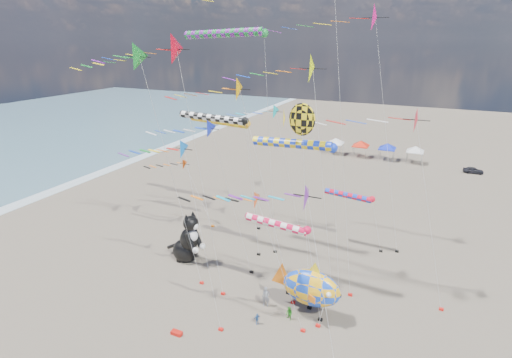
{
  "coord_description": "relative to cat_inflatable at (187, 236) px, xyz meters",
  "views": [
    {
      "loc": [
        12.13,
        -17.4,
        22.17
      ],
      "look_at": [
        -1.45,
        12.0,
        10.7
      ],
      "focal_mm": 28.0,
      "sensor_mm": 36.0,
      "label": 1
    }
  ],
  "objects": [
    {
      "name": "windsock_2",
      "position": [
        14.51,
        10.35,
        3.11
      ],
      "size": [
        6.81,
        0.68,
        6.35
      ],
      "color": "red",
      "rests_on": "ground"
    },
    {
      "name": "windsock_4",
      "position": [
        1.5,
        4.1,
        11.63
      ],
      "size": [
        9.11,
        0.74,
        14.92
      ],
      "color": "black",
      "rests_on": "ground"
    },
    {
      "name": "delta_kite_2",
      "position": [
        -0.86,
        -3.05,
        17.69
      ],
      "size": [
        11.33,
        2.55,
        22.06
      ],
      "color": "#138228",
      "rests_on": "ground"
    },
    {
      "name": "delta_kite_6",
      "position": [
        14.88,
        -12.31,
        10.89
      ],
      "size": [
        9.34,
        1.78,
        14.99
      ],
      "color": "#7220A0",
      "rests_on": "ground"
    },
    {
      "name": "delta_kite_9",
      "position": [
        -6.38,
        7.97,
        4.52
      ],
      "size": [
        9.18,
        1.5,
        8.57
      ],
      "color": "#FF560F",
      "rests_on": "ground"
    },
    {
      "name": "child_blue",
      "position": [
        10.75,
        -6.0,
        -2.35
      ],
      "size": [
        0.56,
        0.61,
        1.0
      ],
      "primitive_type": "imported",
      "rotation": [
        0.0,
        0.0,
        0.89
      ],
      "color": "#2A589C",
      "rests_on": "ground"
    },
    {
      "name": "parked_car",
      "position": [
        28.66,
        44.92,
        -2.29
      ],
      "size": [
        3.31,
        1.48,
        1.11
      ],
      "primitive_type": "imported",
      "rotation": [
        0.0,
        0.0,
        1.62
      ],
      "color": "#26262D",
      "rests_on": "ground"
    },
    {
      "name": "delta_kite_1",
      "position": [
        3.71,
        12.33,
        11.05
      ],
      "size": [
        10.37,
        1.86,
        15.22
      ],
      "color": "#11BDC5",
      "rests_on": "ground"
    },
    {
      "name": "windsock_0",
      "position": [
        -0.91,
        9.77,
        10.08
      ],
      "size": [
        8.84,
        0.87,
        13.42
      ],
      "color": "#FFB015",
      "rests_on": "ground"
    },
    {
      "name": "windsock_1",
      "position": [
        2.28,
        5.36,
        19.66
      ],
      "size": [
        10.42,
        0.83,
        23.02
      ],
      "color": "#188834",
      "rests_on": "ground"
    },
    {
      "name": "fish_inflatable",
      "position": [
        14.34,
        -3.24,
        -0.06
      ],
      "size": [
        6.55,
        2.69,
        5.27
      ],
      "color": "blue",
      "rests_on": "ground"
    },
    {
      "name": "person_adult",
      "position": [
        10.47,
        -3.54,
        -1.91
      ],
      "size": [
        0.8,
        0.66,
        1.87
      ],
      "primitive_type": "imported",
      "rotation": [
        0.0,
        0.0,
        0.37
      ],
      "color": "slate",
      "rests_on": "ground"
    },
    {
      "name": "delta_kite_12",
      "position": [
        10.12,
        -5.28,
        7.54
      ],
      "size": [
        9.65,
        1.62,
        11.64
      ],
      "color": "#DE4F1A",
      "rests_on": "ground"
    },
    {
      "name": "delta_kite_3",
      "position": [
        14.88,
        11.01,
        21.04
      ],
      "size": [
        15.32,
        2.9,
        25.59
      ],
      "color": "#E31278",
      "rests_on": "ground"
    },
    {
      "name": "delta_kite_8",
      "position": [
        2.1,
        -3.7,
        18.31
      ],
      "size": [
        12.73,
        2.76,
        22.78
      ],
      "color": "red",
      "rests_on": "ground"
    },
    {
      "name": "cat_inflatable",
      "position": [
        0.0,
        0.0,
        0.0
      ],
      "size": [
        4.52,
        2.82,
        5.7
      ],
      "primitive_type": null,
      "rotation": [
        0.0,
        0.0,
        -0.18
      ],
      "color": "black",
      "rests_on": "ground"
    },
    {
      "name": "delta_kite_7",
      "position": [
        18.24,
        2.26,
        12.95
      ],
      "size": [
        14.74,
        2.26,
        17.27
      ],
      "color": "red",
      "rests_on": "ground"
    },
    {
      "name": "tent_row",
      "position": [
        11.33,
        46.92,
        0.3
      ],
      "size": [
        19.2,
        4.2,
        3.8
      ],
      "color": "white",
      "rests_on": "ground"
    },
    {
      "name": "delta_kite_11",
      "position": [
        3.54,
        0.64,
        11.36
      ],
      "size": [
        9.42,
        1.84,
        15.52
      ],
      "color": "#172ABD",
      "rests_on": "ground"
    },
    {
      "name": "windsock_5",
      "position": [
        11.4,
        0.48,
        10.88
      ],
      "size": [
        8.73,
        0.84,
        14.2
      ],
      "color": "blue",
      "rests_on": "ground"
    },
    {
      "name": "windsock_3",
      "position": [
        11.57,
        -3.42,
        5.13
      ],
      "size": [
        6.98,
        0.68,
        8.38
      ],
      "color": "red",
      "rests_on": "ground"
    },
    {
      "name": "kite_bag_2",
      "position": [
        14.47,
        2.28,
        -2.7
      ],
      "size": [
        0.9,
        0.44,
        0.3
      ],
      "primitive_type": "cube",
      "color": "#1631DF",
      "rests_on": "ground"
    },
    {
      "name": "delta_kite_4",
      "position": [
        7.23,
        -2.22,
        15.19
      ],
      "size": [
        11.57,
        2.12,
        19.42
      ],
      "color": "#F7AB03",
      "rests_on": "ground"
    },
    {
      "name": "kite_bag_0",
      "position": [
        5.49,
        -9.81,
        -2.7
      ],
      "size": [
        0.9,
        0.44,
        0.3
      ],
      "primitive_type": "cube",
      "color": "red",
      "rests_on": "ground"
    },
    {
      "name": "angelfish_kite",
      "position": [
        11.87,
        -0.33,
        13.07
      ],
      "size": [
        3.74,
        3.02,
        17.37
      ],
      "color": "yellow",
      "rests_on": "ground"
    },
    {
      "name": "delta_kite_0",
      "position": [
        4.19,
        -7.92,
        11.22
      ],
      "size": [
        9.11,
        1.62,
        15.32
      ],
      "color": "blue",
      "rests_on": "ground"
    },
    {
      "name": "child_green",
      "position": [
        12.96,
        -4.41,
        -2.24
      ],
      "size": [
        0.74,
        0.69,
        1.22
      ],
      "primitive_type": "imported",
      "rotation": [
        0.0,
        0.0,
        -0.5
      ],
      "color": "#208519",
      "rests_on": "ground"
    },
    {
      "name": "delta_kite_5",
      "position": [
        12.14,
        2.02,
        16.75
      ],
      "size": [
        10.44,
        2.65,
        21.17
      ],
      "color": "#DEFF05",
      "rests_on": "ground"
    },
    {
      "name": "kite_bag_3",
      "position": [
        11.92,
        -0.99,
        -2.7
      ],
      "size": [
        0.9,
        0.44,
        0.3
      ],
      "primitive_type": "cube",
      "color": "black",
      "rests_on": "ground"
    }
  ]
}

